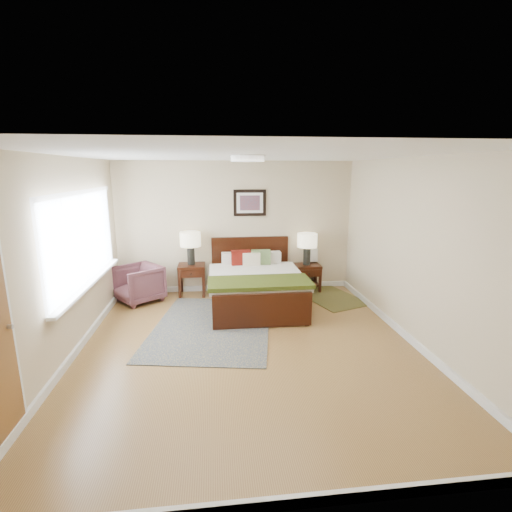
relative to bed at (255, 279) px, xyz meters
name	(u,v)px	position (x,y,z in m)	size (l,w,h in m)	color
floor	(249,347)	(-0.27, -1.55, -0.48)	(5.00, 5.00, 0.00)	olive
back_wall	(236,227)	(-0.27, 0.95, 0.77)	(4.50, 0.04, 2.50)	#C0AF8B
front_wall	(286,347)	(-0.27, -4.05, 0.77)	(4.50, 0.04, 2.50)	#C0AF8B
left_wall	(63,261)	(-2.52, -1.55, 0.77)	(0.04, 5.00, 2.50)	#C0AF8B
right_wall	(415,252)	(1.98, -1.55, 0.77)	(0.04, 5.00, 2.50)	#C0AF8B
ceiling	(248,155)	(-0.27, -1.55, 2.02)	(4.50, 5.00, 0.02)	white
window	(86,240)	(-2.46, -0.85, 0.89)	(0.11, 2.72, 1.32)	silver
ceil_fixture	(248,158)	(-0.27, -1.55, 1.98)	(0.44, 0.44, 0.08)	white
bed	(255,279)	(0.00, 0.00, 0.00)	(1.61, 1.94, 1.05)	black
wall_art	(250,203)	(0.00, 0.92, 1.24)	(0.62, 0.05, 0.50)	black
nightstand_left	(192,271)	(-1.13, 0.70, -0.01)	(0.50, 0.45, 0.59)	black
nightstand_right	(306,275)	(1.09, 0.71, -0.16)	(0.53, 0.40, 0.52)	black
lamp_left	(190,242)	(-1.13, 0.72, 0.55)	(0.38, 0.38, 0.61)	black
lamp_right	(307,243)	(1.09, 0.72, 0.48)	(0.38, 0.38, 0.61)	black
armchair	(138,284)	(-2.07, 0.45, -0.15)	(0.71, 0.73, 0.67)	brown
rug_persian	(212,326)	(-0.75, -0.82, -0.48)	(1.71, 2.42, 0.01)	#0D1D41
rug_navy	(330,297)	(1.45, 0.25, -0.48)	(0.88, 1.32, 0.01)	black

